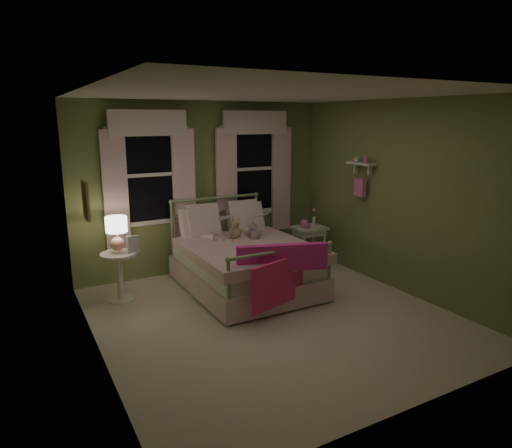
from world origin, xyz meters
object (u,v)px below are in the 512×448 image
child_right (248,214)px  nightstand_right (309,233)px  teddy_bear (235,230)px  nightstand_left (119,270)px  table_lamp (117,230)px  child_left (213,219)px  bed (244,262)px

child_right → nightstand_right: (1.11, -0.02, -0.41)m
teddy_bear → nightstand_left: size_ratio=0.47×
table_lamp → nightstand_right: bearing=0.5°
table_lamp → child_left: bearing=1.9°
bed → table_lamp: bearing=166.9°
child_right → teddy_bear: child_right is taller
bed → child_left: (-0.28, 0.42, 0.57)m
bed → nightstand_left: 1.67m
nightstand_left → table_lamp: 0.54m
nightstand_right → nightstand_left: bearing=-179.5°
nightstand_right → child_left: bearing=179.3°
child_right → child_left: bearing=12.4°
child_right → nightstand_right: child_right is taller
bed → child_right: bearing=56.4°
table_lamp → child_right: bearing=1.3°
bed → child_left: bearing=123.6°
teddy_bear → child_right: bearing=29.5°
child_right → nightstand_left: (-1.91, -0.04, -0.54)m
nightstand_right → child_right: bearing=179.0°
child_left → teddy_bear: child_left is taller
bed → table_lamp: (-1.63, 0.38, 0.57)m
bed → table_lamp: bed is taller
child_left → nightstand_right: bearing=159.3°
child_left → table_lamp: size_ratio=1.71×
table_lamp → bed: bearing=-13.1°
bed → teddy_bear: size_ratio=6.70×
teddy_bear → nightstand_right: teddy_bear is taller
child_right → nightstand_left: child_right is taller
bed → child_right: (0.28, 0.42, 0.58)m
nightstand_right → table_lamp: bearing=-179.5°
child_right → bed: bearing=68.8°
bed → teddy_bear: bed is taller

